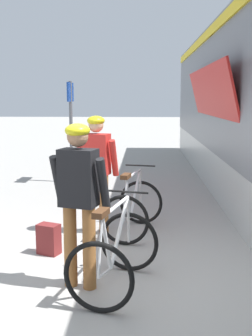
% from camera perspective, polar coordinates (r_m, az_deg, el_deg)
% --- Properties ---
extents(ground_plane, '(80.00, 80.00, 0.00)m').
position_cam_1_polar(ground_plane, '(4.71, -0.37, -15.74)').
color(ground_plane, '#A09E99').
extents(cyclist_near_in_dark, '(0.66, 0.42, 1.76)m').
position_cam_1_polar(cyclist_near_in_dark, '(4.35, -6.51, -3.23)').
color(cyclist_near_in_dark, '#935B2D').
rests_on(cyclist_near_in_dark, ground).
extents(cyclist_far_in_red, '(0.66, 0.41, 1.76)m').
position_cam_1_polar(cyclist_far_in_red, '(6.12, -4.08, 0.56)').
color(cyclist_far_in_red, '#935B2D').
rests_on(cyclist_far_in_red, ground).
extents(bicycle_near_white, '(0.95, 1.21, 0.99)m').
position_cam_1_polar(bicycle_near_white, '(4.44, -1.52, -11.70)').
color(bicycle_near_white, black).
rests_on(bicycle_near_white, ground).
extents(bicycle_far_silver, '(0.93, 1.20, 0.99)m').
position_cam_1_polar(bicycle_far_silver, '(6.20, 0.96, -5.48)').
color(bicycle_far_silver, black).
rests_on(bicycle_far_silver, ground).
extents(backpack_on_platform, '(0.33, 0.27, 0.40)m').
position_cam_1_polar(backpack_on_platform, '(5.57, -10.58, -9.59)').
color(backpack_on_platform, maroon).
rests_on(backpack_on_platform, ground).
extents(platform_sign_post, '(0.08, 0.70, 2.40)m').
position_cam_1_polar(platform_sign_post, '(9.94, -7.60, 7.28)').
color(platform_sign_post, '#595B60').
rests_on(platform_sign_post, ground).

